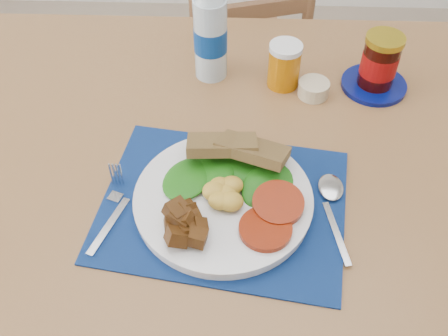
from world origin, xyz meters
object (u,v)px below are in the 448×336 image
chair_far (243,30)px  water_bottle (210,32)px  juice_glass (284,66)px  jam_on_saucer (379,66)px  breakfast_plate (220,198)px

chair_far → water_bottle: chair_far is taller
juice_glass → jam_on_saucer: jam_on_saucer is taller
juice_glass → jam_on_saucer: bearing=-0.6°
water_bottle → chair_far: bearing=81.7°
water_bottle → jam_on_saucer: (0.36, -0.03, -0.05)m
water_bottle → juice_glass: size_ratio=2.57×
breakfast_plate → juice_glass: juice_glass is taller
chair_far → breakfast_plate: bearing=71.1°
water_bottle → juice_glass: (0.16, -0.03, -0.06)m
water_bottle → juice_glass: water_bottle is taller
juice_glass → jam_on_saucer: (0.20, -0.00, 0.01)m
water_bottle → juice_glass: 0.17m
chair_far → juice_glass: (0.09, -0.52, 0.25)m
chair_far → water_bottle: 0.58m
breakfast_plate → water_bottle: water_bottle is taller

